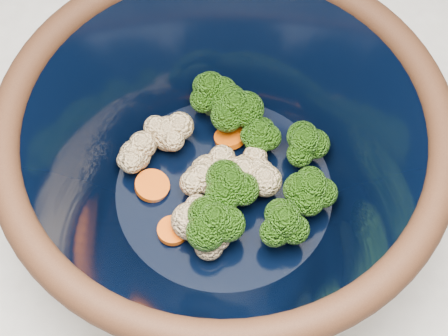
# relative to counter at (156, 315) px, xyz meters

# --- Properties ---
(counter) EXTENTS (1.20, 1.20, 0.90)m
(counter) POSITION_rel_counter_xyz_m (0.00, 0.00, 0.00)
(counter) COLOR beige
(counter) RESTS_ON ground
(mixing_bowl) EXTENTS (0.46, 0.46, 0.16)m
(mixing_bowl) POSITION_rel_counter_xyz_m (0.11, -0.01, 0.54)
(mixing_bowl) COLOR black
(mixing_bowl) RESTS_ON counter
(vegetable_pile) EXTENTS (0.20, 0.19, 0.06)m
(vegetable_pile) POSITION_rel_counter_xyz_m (0.12, -0.00, 0.51)
(vegetable_pile) COLOR #608442
(vegetable_pile) RESTS_ON mixing_bowl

